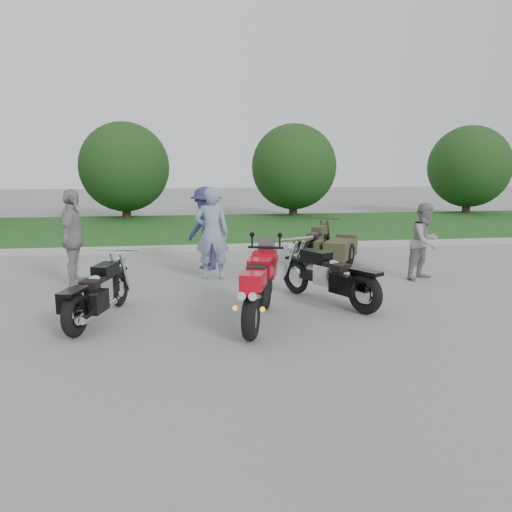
{
  "coord_description": "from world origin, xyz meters",
  "views": [
    {
      "loc": [
        -0.57,
        -7.54,
        2.39
      ],
      "look_at": [
        0.6,
        0.81,
        0.8
      ],
      "focal_mm": 35.0,
      "sensor_mm": 36.0,
      "label": 1
    }
  ],
  "objects": [
    {
      "name": "curb",
      "position": [
        0.0,
        6.0,
        0.07
      ],
      "size": [
        60.0,
        0.3,
        0.15
      ],
      "primitive_type": "cube",
      "color": "#A8A59E",
      "rests_on": "ground"
    },
    {
      "name": "person_back",
      "position": [
        -2.75,
        2.39,
        0.95
      ],
      "size": [
        0.49,
        1.12,
        1.89
      ],
      "primitive_type": "imported",
      "rotation": [
        0.0,
        0.0,
        1.54
      ],
      "color": "gray",
      "rests_on": "ground"
    },
    {
      "name": "person_denim",
      "position": [
        -0.13,
        3.61,
        0.93
      ],
      "size": [
        1.24,
        1.38,
        1.86
      ],
      "primitive_type": "imported",
      "rotation": [
        0.0,
        0.0,
        -0.98
      ],
      "color": "navy",
      "rests_on": "ground"
    },
    {
      "name": "tree_mid_right",
      "position": [
        4.0,
        13.5,
        2.19
      ],
      "size": [
        3.6,
        3.6,
        4.0
      ],
      "color": "#3F2B1C",
      "rests_on": "ground"
    },
    {
      "name": "cruiser_left",
      "position": [
        -1.94,
        -0.0,
        0.42
      ],
      "size": [
        0.71,
        2.09,
        0.82
      ],
      "rotation": [
        0.0,
        0.0,
        -0.27
      ],
      "color": "black",
      "rests_on": "ground"
    },
    {
      "name": "grass_strip",
      "position": [
        0.0,
        10.15,
        0.07
      ],
      "size": [
        60.0,
        8.0,
        0.14
      ],
      "primitive_type": "cube",
      "color": "#286020",
      "rests_on": "ground"
    },
    {
      "name": "tree_far_right",
      "position": [
        12.0,
        13.5,
        2.19
      ],
      "size": [
        3.6,
        3.6,
        4.0
      ],
      "color": "#3F2B1C",
      "rests_on": "ground"
    },
    {
      "name": "sportbike_red",
      "position": [
        0.46,
        -0.45,
        0.59
      ],
      "size": [
        0.82,
        2.06,
        1.0
      ],
      "rotation": [
        0.0,
        0.0,
        -0.3
      ],
      "color": "black",
      "rests_on": "ground"
    },
    {
      "name": "cruiser_sidecar",
      "position": [
        2.81,
        3.84,
        0.39
      ],
      "size": [
        1.7,
        2.02,
        0.84
      ],
      "rotation": [
        0.0,
        0.0,
        -0.57
      ],
      "color": "black",
      "rests_on": "ground"
    },
    {
      "name": "cruiser_right",
      "position": [
        1.86,
        0.44,
        0.45
      ],
      "size": [
        1.26,
        2.03,
        0.87
      ],
      "rotation": [
        0.0,
        0.0,
        0.52
      ],
      "color": "black",
      "rests_on": "ground"
    },
    {
      "name": "ground",
      "position": [
        0.0,
        0.0,
        0.0
      ],
      "size": [
        80.0,
        80.0,
        0.0
      ],
      "primitive_type": "plane",
      "color": "gray",
      "rests_on": "ground"
    },
    {
      "name": "person_stripe",
      "position": [
        -0.06,
        2.63,
        0.95
      ],
      "size": [
        0.75,
        0.55,
        1.91
      ],
      "primitive_type": "imported",
      "rotation": [
        0.0,
        0.0,
        3.0
      ],
      "color": "#7D8EAA",
      "rests_on": "ground"
    },
    {
      "name": "person_grey",
      "position": [
        4.27,
        1.99,
        0.79
      ],
      "size": [
        0.96,
        0.9,
        1.58
      ],
      "primitive_type": "imported",
      "rotation": [
        0.0,
        0.0,
        0.52
      ],
      "color": "gray",
      "rests_on": "ground"
    },
    {
      "name": "tree_mid_left",
      "position": [
        -3.0,
        13.5,
        2.19
      ],
      "size": [
        3.6,
        3.6,
        4.0
      ],
      "color": "#3F2B1C",
      "rests_on": "ground"
    }
  ]
}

